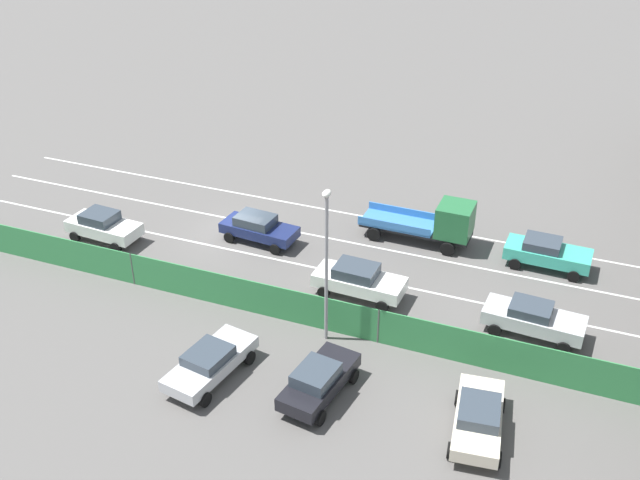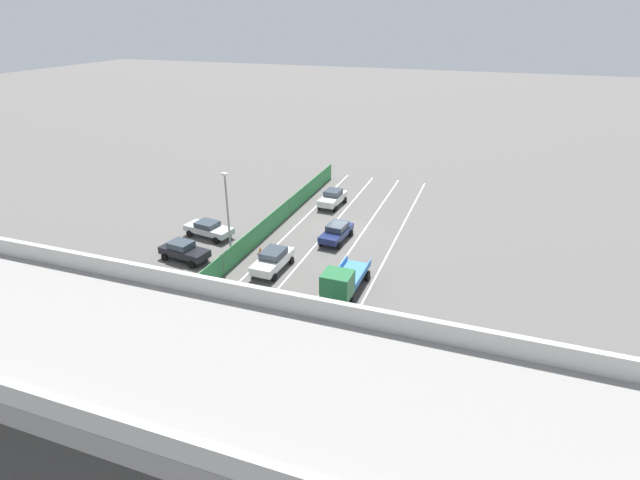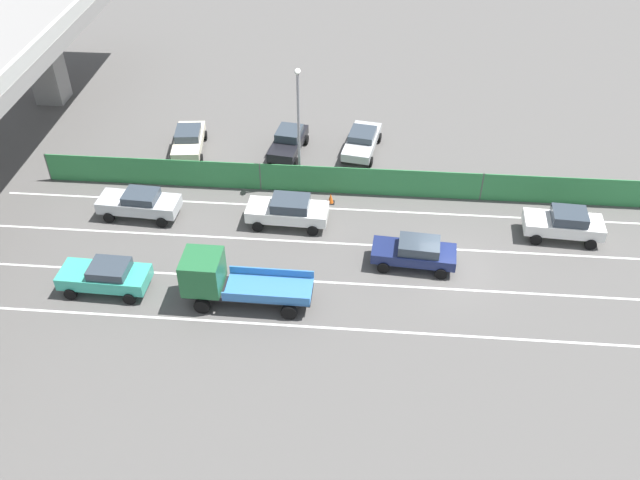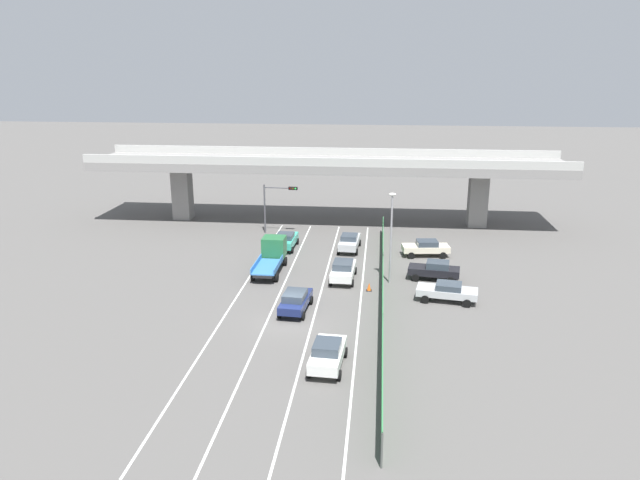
{
  "view_description": "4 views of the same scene",
  "coord_description": "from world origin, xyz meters",
  "px_view_note": "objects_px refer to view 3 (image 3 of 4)",
  "views": [
    {
      "loc": [
        33.06,
        18.39,
        21.48
      ],
      "look_at": [
        1.44,
        5.86,
        1.68
      ],
      "focal_mm": 41.33,
      "sensor_mm": 36.0,
      "label": 1
    },
    {
      "loc": [
        -12.3,
        40.71,
        19.1
      ],
      "look_at": [
        0.84,
        4.11,
        1.05
      ],
      "focal_mm": 27.63,
      "sensor_mm": 36.0,
      "label": 2
    },
    {
      "loc": [
        -28.07,
        4.25,
        23.87
      ],
      "look_at": [
        -0.81,
        6.52,
        2.12
      ],
      "focal_mm": 38.34,
      "sensor_mm": 36.0,
      "label": 3
    },
    {
      "loc": [
        6.2,
        -39.33,
        17.64
      ],
      "look_at": [
        0.87,
        12.38,
        2.43
      ],
      "focal_mm": 33.43,
      "sensor_mm": 36.0,
      "label": 4
    }
  ],
  "objects_px": {
    "car_taxi_teal": "(106,276)",
    "car_sedan_white": "(288,210)",
    "car_hatchback_white": "(564,223)",
    "street_lamp": "(298,119)",
    "parked_sedan_cream": "(189,140)",
    "flatbed_truck_blue": "(223,279)",
    "car_sedan_navy": "(415,252)",
    "traffic_cone": "(331,198)",
    "car_sedan_silver": "(140,203)",
    "parked_wagon_silver": "(362,141)",
    "parked_sedan_dark": "(288,141)"
  },
  "relations": [
    {
      "from": "car_taxi_teal",
      "to": "car_sedan_white",
      "type": "height_order",
      "value": "car_sedan_white"
    },
    {
      "from": "car_taxi_teal",
      "to": "traffic_cone",
      "type": "distance_m",
      "value": 13.87
    },
    {
      "from": "car_hatchback_white",
      "to": "parked_sedan_dark",
      "type": "relative_size",
      "value": 0.98
    },
    {
      "from": "parked_wagon_silver",
      "to": "parked_sedan_dark",
      "type": "distance_m",
      "value": 4.88
    },
    {
      "from": "car_taxi_teal",
      "to": "traffic_cone",
      "type": "bearing_deg",
      "value": -51.58
    },
    {
      "from": "car_sedan_navy",
      "to": "parked_sedan_dark",
      "type": "bearing_deg",
      "value": 36.5
    },
    {
      "from": "street_lamp",
      "to": "traffic_cone",
      "type": "height_order",
      "value": "street_lamp"
    },
    {
      "from": "flatbed_truck_blue",
      "to": "parked_wagon_silver",
      "type": "height_order",
      "value": "flatbed_truck_blue"
    },
    {
      "from": "car_sedan_navy",
      "to": "parked_wagon_silver",
      "type": "relative_size",
      "value": 0.93
    },
    {
      "from": "car_sedan_white",
      "to": "car_sedan_silver",
      "type": "bearing_deg",
      "value": 89.66
    },
    {
      "from": "car_sedan_silver",
      "to": "car_sedan_navy",
      "type": "height_order",
      "value": "car_sedan_silver"
    },
    {
      "from": "car_hatchback_white",
      "to": "street_lamp",
      "type": "xyz_separation_m",
      "value": [
        3.89,
        15.26,
        3.72
      ]
    },
    {
      "from": "car_hatchback_white",
      "to": "street_lamp",
      "type": "height_order",
      "value": "street_lamp"
    },
    {
      "from": "car_sedan_silver",
      "to": "parked_sedan_dark",
      "type": "bearing_deg",
      "value": -45.09
    },
    {
      "from": "street_lamp",
      "to": "traffic_cone",
      "type": "bearing_deg",
      "value": -129.45
    },
    {
      "from": "flatbed_truck_blue",
      "to": "parked_sedan_dark",
      "type": "height_order",
      "value": "flatbed_truck_blue"
    },
    {
      "from": "car_sedan_silver",
      "to": "street_lamp",
      "type": "height_order",
      "value": "street_lamp"
    },
    {
      "from": "car_sedan_white",
      "to": "street_lamp",
      "type": "bearing_deg",
      "value": -3.46
    },
    {
      "from": "parked_wagon_silver",
      "to": "street_lamp",
      "type": "relative_size",
      "value": 0.63
    },
    {
      "from": "flatbed_truck_blue",
      "to": "parked_sedan_cream",
      "type": "xyz_separation_m",
      "value": [
        14.09,
        5.13,
        -0.49
      ]
    },
    {
      "from": "parked_sedan_cream",
      "to": "flatbed_truck_blue",
      "type": "bearing_deg",
      "value": -160.01
    },
    {
      "from": "parked_wagon_silver",
      "to": "parked_sedan_cream",
      "type": "xyz_separation_m",
      "value": [
        -0.88,
        11.5,
        0.03
      ]
    },
    {
      "from": "car_hatchback_white",
      "to": "parked_sedan_dark",
      "type": "bearing_deg",
      "value": 64.76
    },
    {
      "from": "car_hatchback_white",
      "to": "traffic_cone",
      "type": "bearing_deg",
      "value": 80.51
    },
    {
      "from": "car_taxi_teal",
      "to": "car_hatchback_white",
      "type": "relative_size",
      "value": 1.04
    },
    {
      "from": "car_hatchback_white",
      "to": "car_sedan_white",
      "type": "height_order",
      "value": "car_hatchback_white"
    },
    {
      "from": "traffic_cone",
      "to": "car_sedan_white",
      "type": "bearing_deg",
      "value": 134.83
    },
    {
      "from": "car_sedan_silver",
      "to": "flatbed_truck_blue",
      "type": "bearing_deg",
      "value": -136.74
    },
    {
      "from": "parked_wagon_silver",
      "to": "car_taxi_teal",
      "type": "bearing_deg",
      "value": 139.67
    },
    {
      "from": "car_sedan_silver",
      "to": "parked_wagon_silver",
      "type": "bearing_deg",
      "value": -56.6
    },
    {
      "from": "car_sedan_navy",
      "to": "traffic_cone",
      "type": "relative_size",
      "value": 6.75
    },
    {
      "from": "car_taxi_teal",
      "to": "car_hatchback_white",
      "type": "xyz_separation_m",
      "value": [
        6.4,
        -24.07,
        0.03
      ]
    },
    {
      "from": "car_sedan_navy",
      "to": "parked_sedan_dark",
      "type": "xyz_separation_m",
      "value": [
        10.9,
        8.07,
        0.0
      ]
    },
    {
      "from": "car_sedan_white",
      "to": "parked_sedan_cream",
      "type": "distance_m",
      "value": 10.67
    },
    {
      "from": "car_sedan_navy",
      "to": "street_lamp",
      "type": "relative_size",
      "value": 0.59
    },
    {
      "from": "parked_sedan_dark",
      "to": "traffic_cone",
      "type": "relative_size",
      "value": 6.69
    },
    {
      "from": "traffic_cone",
      "to": "street_lamp",
      "type": "bearing_deg",
      "value": 50.55
    },
    {
      "from": "car_hatchback_white",
      "to": "car_sedan_silver",
      "type": "height_order",
      "value": "car_hatchback_white"
    },
    {
      "from": "street_lamp",
      "to": "car_sedan_white",
      "type": "bearing_deg",
      "value": 176.54
    },
    {
      "from": "car_sedan_silver",
      "to": "parked_wagon_silver",
      "type": "relative_size",
      "value": 0.97
    },
    {
      "from": "car_sedan_silver",
      "to": "traffic_cone",
      "type": "xyz_separation_m",
      "value": [
        2.22,
        -10.99,
        -0.59
      ]
    },
    {
      "from": "flatbed_truck_blue",
      "to": "street_lamp",
      "type": "relative_size",
      "value": 0.82
    },
    {
      "from": "car_hatchback_white",
      "to": "car_sedan_white",
      "type": "bearing_deg",
      "value": 90.22
    },
    {
      "from": "flatbed_truck_blue",
      "to": "parked_wagon_silver",
      "type": "distance_m",
      "value": 16.28
    },
    {
      "from": "parked_sedan_cream",
      "to": "parked_wagon_silver",
      "type": "bearing_deg",
      "value": -85.65
    },
    {
      "from": "car_sedan_silver",
      "to": "parked_wagon_silver",
      "type": "distance_m",
      "value": 15.13
    },
    {
      "from": "car_taxi_teal",
      "to": "flatbed_truck_blue",
      "type": "bearing_deg",
      "value": -92.35
    },
    {
      "from": "car_taxi_teal",
      "to": "car_sedan_white",
      "type": "bearing_deg",
      "value": -53.51
    },
    {
      "from": "car_taxi_teal",
      "to": "car_sedan_silver",
      "type": "relative_size",
      "value": 0.96
    },
    {
      "from": "car_sedan_white",
      "to": "parked_sedan_cream",
      "type": "relative_size",
      "value": 1.01
    }
  ]
}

